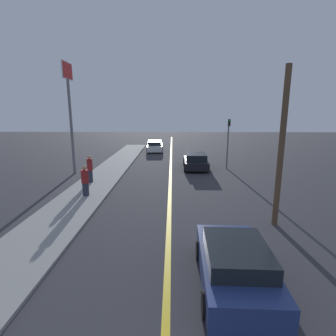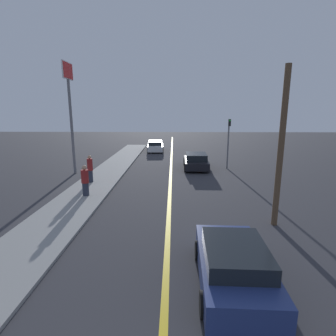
{
  "view_description": "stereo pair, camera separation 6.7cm",
  "coord_description": "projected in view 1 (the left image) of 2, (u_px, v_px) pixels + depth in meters",
  "views": [
    {
      "loc": [
        0.13,
        -0.44,
        4.69
      ],
      "look_at": [
        -0.13,
        15.2,
        1.28
      ],
      "focal_mm": 28.0,
      "sensor_mm": 36.0,
      "label": 1
    },
    {
      "loc": [
        0.2,
        -0.44,
        4.69
      ],
      "look_at": [
        -0.13,
        15.2,
        1.28
      ],
      "focal_mm": 28.0,
      "sensor_mm": 36.0,
      "label": 2
    }
  ],
  "objects": [
    {
      "name": "sidewalk_left",
      "position": [
        103.0,
        177.0,
        18.91
      ],
      "size": [
        2.66,
        35.64,
        0.12
      ],
      "color": "gray",
      "rests_on": "ground_plane"
    },
    {
      "name": "car_ahead_center",
      "position": [
        196.0,
        161.0,
        21.77
      ],
      "size": [
        2.07,
        4.2,
        1.28
      ],
      "rotation": [
        0.0,
        0.0,
        -0.02
      ],
      "color": "black",
      "rests_on": "ground_plane"
    },
    {
      "name": "traffic_light",
      "position": [
        228.0,
        139.0,
        21.29
      ],
      "size": [
        0.18,
        0.4,
        4.07
      ],
      "color": "slate",
      "rests_on": "ground_plane"
    },
    {
      "name": "roadside_sign",
      "position": [
        69.0,
        95.0,
        18.93
      ],
      "size": [
        0.2,
        1.8,
        8.1
      ],
      "color": "slate",
      "rests_on": "ground_plane"
    },
    {
      "name": "car_near_right_lane",
      "position": [
        235.0,
        265.0,
        7.08
      ],
      "size": [
        2.04,
        3.96,
        1.29
      ],
      "rotation": [
        0.0,
        0.0,
        -0.03
      ],
      "color": "navy",
      "rests_on": "ground_plane"
    },
    {
      "name": "road_center_line",
      "position": [
        170.0,
        177.0,
        19.02
      ],
      "size": [
        0.2,
        60.0,
        0.01
      ],
      "color": "gold",
      "rests_on": "ground_plane"
    },
    {
      "name": "car_far_distant",
      "position": [
        155.0,
        146.0,
        31.21
      ],
      "size": [
        2.07,
        4.52,
        1.23
      ],
      "rotation": [
        0.0,
        0.0,
        0.06
      ],
      "color": "silver",
      "rests_on": "ground_plane"
    },
    {
      "name": "pedestrian_near_curb",
      "position": [
        85.0,
        181.0,
        14.33
      ],
      "size": [
        0.41,
        0.41,
        1.71
      ],
      "color": "#282D3D",
      "rests_on": "sidewalk_left"
    },
    {
      "name": "utility_pole",
      "position": [
        281.0,
        149.0,
        10.41
      ],
      "size": [
        0.24,
        0.24,
        6.43
      ],
      "color": "brown",
      "rests_on": "ground_plane"
    },
    {
      "name": "pedestrian_mid_group",
      "position": [
        90.0,
        169.0,
        17.05
      ],
      "size": [
        0.35,
        0.35,
        1.79
      ],
      "color": "#282D3D",
      "rests_on": "sidewalk_left"
    }
  ]
}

